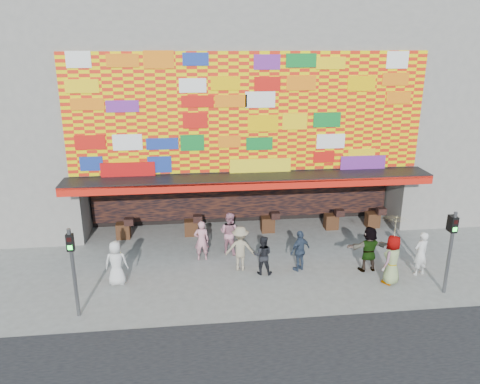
{
  "coord_description": "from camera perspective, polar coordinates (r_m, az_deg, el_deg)",
  "views": [
    {
      "loc": [
        -2.56,
        -15.05,
        8.44
      ],
      "look_at": [
        -0.58,
        2.0,
        2.82
      ],
      "focal_mm": 35.0,
      "sensor_mm": 36.0,
      "label": 1
    }
  ],
  "objects": [
    {
      "name": "signal_left",
      "position": [
        15.49,
        -19.73,
        -8.14
      ],
      "size": [
        0.22,
        0.2,
        3.0
      ],
      "color": "#59595B",
      "rests_on": "ground"
    },
    {
      "name": "ped_f",
      "position": [
        18.47,
        15.44,
        -6.7
      ],
      "size": [
        1.68,
        0.63,
        1.77
      ],
      "primitive_type": "imported",
      "rotation": [
        0.0,
        0.0,
        3.21
      ],
      "color": "gray",
      "rests_on": "ground"
    },
    {
      "name": "ped_c",
      "position": [
        17.64,
        2.78,
        -7.69
      ],
      "size": [
        0.83,
        0.7,
        1.51
      ],
      "primitive_type": "imported",
      "rotation": [
        0.0,
        0.0,
        2.95
      ],
      "color": "black",
      "rests_on": "ground"
    },
    {
      "name": "ped_g",
      "position": [
        17.78,
        18.07,
        -7.85
      ],
      "size": [
        1.07,
        1.01,
        1.84
      ],
      "primitive_type": "imported",
      "rotation": [
        0.0,
        0.0,
        3.8
      ],
      "color": "gray",
      "rests_on": "ground"
    },
    {
      "name": "ped_b",
      "position": [
        18.73,
        -4.7,
        -5.92
      ],
      "size": [
        0.6,
        0.4,
        1.65
      ],
      "primitive_type": "imported",
      "rotation": [
        0.0,
        0.0,
        3.15
      ],
      "color": "#C17D89",
      "rests_on": "ground"
    },
    {
      "name": "ped_a",
      "position": [
        17.45,
        -14.85,
        -8.37
      ],
      "size": [
        0.84,
        0.57,
        1.66
      ],
      "primitive_type": "imported",
      "rotation": [
        0.0,
        0.0,
        3.09
      ],
      "color": "silver",
      "rests_on": "ground"
    },
    {
      "name": "parasol",
      "position": [
        17.3,
        18.46,
        -4.19
      ],
      "size": [
        1.12,
        1.14,
        1.84
      ],
      "color": "#D1C884",
      "rests_on": "ground"
    },
    {
      "name": "signal_right",
      "position": [
        17.42,
        24.33,
        -5.76
      ],
      "size": [
        0.22,
        0.2,
        3.0
      ],
      "color": "#59595B",
      "rests_on": "ground"
    },
    {
      "name": "ground",
      "position": [
        17.44,
        2.71,
        -10.82
      ],
      "size": [
        90.0,
        90.0,
        0.0
      ],
      "primitive_type": "plane",
      "color": "slate",
      "rests_on": "ground"
    },
    {
      "name": "ped_d",
      "position": [
        17.87,
        0.04,
        -6.89
      ],
      "size": [
        1.22,
        0.82,
        1.75
      ],
      "primitive_type": "imported",
      "rotation": [
        0.0,
        0.0,
        2.99
      ],
      "color": "gray",
      "rests_on": "ground"
    },
    {
      "name": "ped_e",
      "position": [
        17.99,
        7.32,
        -7.1
      ],
      "size": [
        1.02,
        0.83,
        1.62
      ],
      "primitive_type": "imported",
      "rotation": [
        0.0,
        0.0,
        3.68
      ],
      "color": "#2E3B50",
      "rests_on": "ground"
    },
    {
      "name": "ped_h",
      "position": [
        18.76,
        21.17,
        -7.01
      ],
      "size": [
        0.72,
        0.59,
        1.72
      ],
      "primitive_type": "imported",
      "rotation": [
        0.0,
        0.0,
        3.47
      ],
      "color": "silver",
      "rests_on": "ground"
    },
    {
      "name": "ped_i",
      "position": [
        19.22,
        -1.3,
        -5.01
      ],
      "size": [
        1.09,
        1.04,
        1.77
      ],
      "primitive_type": "imported",
      "rotation": [
        0.0,
        0.0,
        2.54
      ],
      "color": "#BE7B8E",
      "rests_on": "ground"
    },
    {
      "name": "shop_building",
      "position": [
        23.58,
        -0.32,
        10.32
      ],
      "size": [
        15.2,
        9.4,
        10.0
      ],
      "color": "gray",
      "rests_on": "ground"
    }
  ]
}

